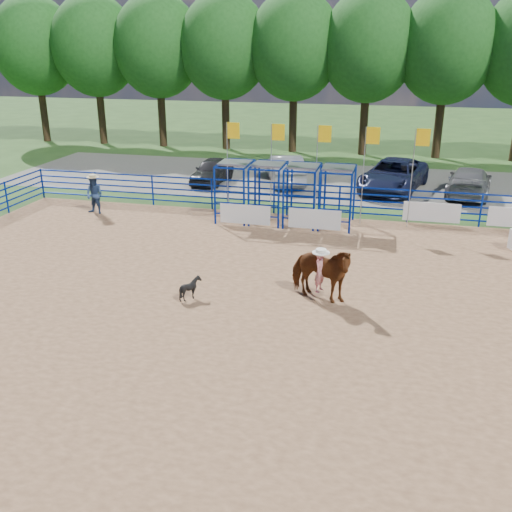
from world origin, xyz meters
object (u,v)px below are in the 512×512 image
(horse_and_rider, at_px, (320,271))
(car_a, at_px, (212,171))
(spectator_cowboy, at_px, (94,194))
(calf, at_px, (191,288))
(car_d, at_px, (469,182))
(car_c, at_px, (393,175))
(car_b, at_px, (285,169))

(horse_and_rider, distance_m, car_a, 16.33)
(horse_and_rider, xyz_separation_m, spectator_cowboy, (-11.32, 6.99, -0.04))
(calf, xyz_separation_m, car_d, (9.65, 15.36, 0.36))
(car_d, bearing_deg, car_c, 6.07)
(calf, relative_size, car_c, 0.12)
(car_a, bearing_deg, car_c, 4.84)
(car_b, distance_m, car_c, 5.90)
(calf, bearing_deg, car_c, -32.88)
(car_b, relative_size, car_d, 0.95)
(car_b, relative_size, car_c, 0.82)
(horse_and_rider, bearing_deg, car_d, 68.25)
(calf, distance_m, car_d, 18.14)
(horse_and_rider, bearing_deg, car_c, 82.40)
(car_a, relative_size, car_c, 0.67)
(spectator_cowboy, bearing_deg, car_a, 65.30)
(horse_and_rider, height_order, spectator_cowboy, horse_and_rider)
(car_b, height_order, car_c, car_c)
(car_a, distance_m, car_c, 9.97)
(car_a, relative_size, car_b, 0.82)
(horse_and_rider, xyz_separation_m, calf, (-3.87, -0.87, -0.59))
(horse_and_rider, distance_m, car_d, 15.60)
(calf, bearing_deg, spectator_cowboy, 31.13)
(car_a, distance_m, car_b, 4.13)
(calf, distance_m, car_a, 15.67)
(car_a, height_order, car_b, car_b)
(car_b, bearing_deg, calf, 72.15)
(horse_and_rider, height_order, calf, horse_and_rider)
(spectator_cowboy, xyz_separation_m, car_c, (13.29, 7.75, -0.09))
(horse_and_rider, relative_size, spectator_cowboy, 1.30)
(spectator_cowboy, distance_m, car_d, 18.68)
(calf, height_order, car_b, car_b)
(car_b, xyz_separation_m, car_d, (9.71, -0.52, -0.06))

